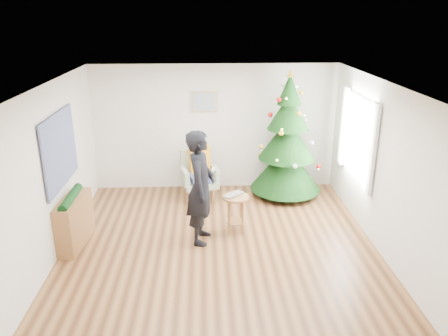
{
  "coord_description": "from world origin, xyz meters",
  "views": [
    {
      "loc": [
        -0.21,
        -6.26,
        3.59
      ],
      "look_at": [
        0.1,
        0.6,
        1.1
      ],
      "focal_mm": 35.0,
      "sensor_mm": 36.0,
      "label": 1
    }
  ],
  "objects_px": {
    "christmas_tree": "(287,141)",
    "console": "(74,222)",
    "stool": "(236,214)",
    "standing_man": "(201,188)",
    "armchair": "(199,181)"
  },
  "relations": [
    {
      "from": "christmas_tree",
      "to": "stool",
      "type": "height_order",
      "value": "christmas_tree"
    },
    {
      "from": "armchair",
      "to": "console",
      "type": "relative_size",
      "value": 0.97
    },
    {
      "from": "christmas_tree",
      "to": "console",
      "type": "bearing_deg",
      "value": -153.44
    },
    {
      "from": "armchair",
      "to": "stool",
      "type": "bearing_deg",
      "value": -81.62
    },
    {
      "from": "christmas_tree",
      "to": "console",
      "type": "relative_size",
      "value": 2.56
    },
    {
      "from": "stool",
      "to": "console",
      "type": "height_order",
      "value": "console"
    },
    {
      "from": "armchair",
      "to": "standing_man",
      "type": "distance_m",
      "value": 1.87
    },
    {
      "from": "console",
      "to": "armchair",
      "type": "bearing_deg",
      "value": 47.89
    },
    {
      "from": "stool",
      "to": "standing_man",
      "type": "xyz_separation_m",
      "value": [
        -0.58,
        -0.25,
        0.6
      ]
    },
    {
      "from": "standing_man",
      "to": "console",
      "type": "xyz_separation_m",
      "value": [
        -2.04,
        -0.05,
        -0.54
      ]
    },
    {
      "from": "stool",
      "to": "armchair",
      "type": "bearing_deg",
      "value": 112.28
    },
    {
      "from": "stool",
      "to": "armchair",
      "type": "distance_m",
      "value": 1.65
    },
    {
      "from": "stool",
      "to": "christmas_tree",
      "type": "bearing_deg",
      "value": 54.41
    },
    {
      "from": "christmas_tree",
      "to": "stool",
      "type": "xyz_separation_m",
      "value": [
        -1.13,
        -1.58,
        -0.81
      ]
    },
    {
      "from": "standing_man",
      "to": "armchair",
      "type": "bearing_deg",
      "value": 10.01
    }
  ]
}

